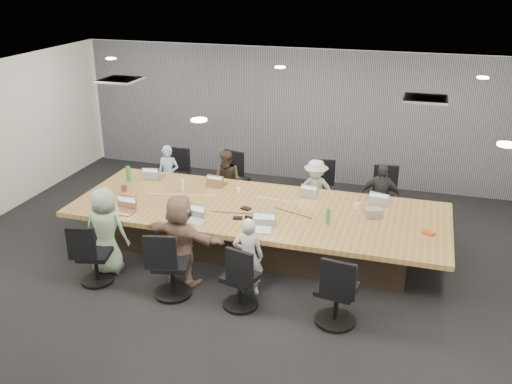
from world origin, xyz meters
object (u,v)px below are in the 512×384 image
(chair_3, at_px, (381,200))
(chair_4, at_px, (95,259))
(person_4, at_px, (106,231))
(mug_brown, at_px, (124,188))
(person_5, at_px, (181,240))
(stapler, at_px, (249,218))
(laptop_2, at_px, (309,194))
(bottle_green_right, at_px, (328,216))
(person_1, at_px, (228,181))
(laptop_1, at_px, (217,184))
(laptop_3, at_px, (377,201))
(person_6, at_px, (248,257))
(chair_1, at_px, (234,184))
(canvas_bag, at_px, (374,213))
(chair_6, at_px, (240,282))
(chair_2, at_px, (319,194))
(snack_packet, at_px, (428,233))
(laptop_5, at_px, (195,221))
(laptop_6, at_px, (259,230))
(person_3, at_px, (380,197))
(person_2, at_px, (315,191))
(laptop_0, at_px, (155,177))
(chair_0, at_px, (177,180))
(bottle_green_left, at_px, (129,174))
(laptop_4, at_px, (124,212))
(conference_table, at_px, (258,227))
(bottle_clear, at_px, (182,185))

(chair_3, bearing_deg, chair_4, 32.73)
(person_4, height_order, mug_brown, person_4)
(person_5, bearing_deg, stapler, -119.68)
(laptop_2, relative_size, bottle_green_right, 1.19)
(person_1, distance_m, person_4, 2.87)
(laptop_1, bearing_deg, person_5, 101.49)
(laptop_3, height_order, person_6, person_6)
(chair_1, bearing_deg, person_1, 106.24)
(person_4, bearing_deg, canvas_bag, -163.00)
(chair_6, bearing_deg, person_5, 176.38)
(laptop_1, xyz_separation_m, laptop_2, (1.67, 0.00, 0.00))
(chair_2, relative_size, snack_packet, 4.93)
(chair_1, relative_size, mug_brown, 7.05)
(laptop_5, bearing_deg, person_6, -14.50)
(chair_6, distance_m, laptop_6, 0.97)
(person_3, height_order, person_5, person_5)
(person_2, xyz_separation_m, snack_packet, (1.97, -1.55, 0.17))
(chair_1, height_order, canvas_bag, canvas_bag)
(snack_packet, bearing_deg, laptop_0, 168.37)
(laptop_1, distance_m, stapler, 1.62)
(laptop_2, relative_size, person_6, 0.24)
(chair_3, height_order, chair_4, chair_3)
(laptop_1, bearing_deg, chair_0, -31.43)
(laptop_1, relative_size, bottle_green_left, 1.14)
(chair_2, height_order, laptop_4, chair_2)
(chair_0, bearing_deg, person_4, 92.95)
(conference_table, height_order, bottle_green_left, bottle_green_left)
(chair_4, bearing_deg, person_1, 59.27)
(person_1, relative_size, laptop_2, 4.12)
(laptop_0, height_order, stapler, stapler)
(chair_6, distance_m, person_5, 1.12)
(chair_6, bearing_deg, bottle_green_right, 72.63)
(chair_1, height_order, person_2, person_2)
(conference_table, relative_size, laptop_5, 19.86)
(person_2, distance_m, bottle_green_left, 3.38)
(chair_3, distance_m, person_5, 4.00)
(person_2, bearing_deg, bottle_green_left, -166.21)
(conference_table, height_order, person_2, person_2)
(chair_3, bearing_deg, person_4, 29.66)
(laptop_3, distance_m, person_5, 3.35)
(conference_table, xyz_separation_m, chair_3, (1.82, 1.70, 0.00))
(canvas_bag, bearing_deg, conference_table, -174.81)
(laptop_0, distance_m, person_5, 2.60)
(laptop_2, height_order, snack_packet, snack_packet)
(canvas_bag, bearing_deg, person_1, 157.17)
(bottle_green_left, height_order, snack_packet, bottle_green_left)
(chair_0, distance_m, chair_6, 4.20)
(person_6, height_order, bottle_clear, person_6)
(laptop_4, relative_size, bottle_clear, 1.62)
(laptop_3, bearing_deg, bottle_clear, 18.71)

